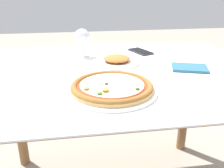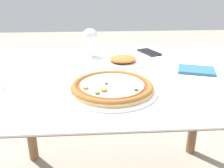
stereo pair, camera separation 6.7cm
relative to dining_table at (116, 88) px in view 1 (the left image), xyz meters
name	(u,v)px [view 1 (the left image)]	position (x,y,z in m)	size (l,w,h in m)	color
dining_table	(116,88)	(0.00, 0.00, 0.00)	(1.29, 0.96, 0.74)	brown
pizza_plate	(112,87)	(-0.05, -0.23, 0.11)	(0.31, 0.31, 0.04)	white
wine_glass_far_left	(82,37)	(-0.13, 0.23, 0.19)	(0.08, 0.08, 0.14)	silver
cell_phone	(140,51)	(0.18, 0.27, 0.09)	(0.12, 0.16, 0.01)	#232328
side_plate	(117,60)	(0.02, 0.09, 0.10)	(0.21, 0.21, 0.04)	white
napkin_folded	(190,68)	(0.32, -0.04, 0.10)	(0.18, 0.15, 0.01)	#2D607A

